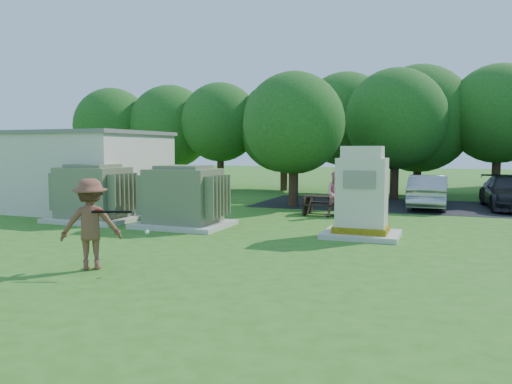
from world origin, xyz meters
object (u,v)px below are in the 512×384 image
at_px(batter, 91,224).
at_px(transformer_left, 94,194).
at_px(car_white, 351,189).
at_px(car_dark, 510,193).
at_px(person_at_picnic, 337,194).
at_px(picnic_table, 326,203).
at_px(car_silver_a, 428,192).
at_px(generator_cabinet, 362,197).
at_px(transformer_right, 184,198).

bearing_deg(batter, transformer_left, -85.12).
distance_m(car_white, car_dark, 6.88).
bearing_deg(car_dark, person_at_picnic, -145.54).
relative_size(transformer_left, picnic_table, 1.70).
bearing_deg(picnic_table, car_silver_a, 45.68).
height_order(car_white, car_silver_a, car_silver_a).
distance_m(picnic_table, person_at_picnic, 0.83).
bearing_deg(person_at_picnic, car_white, 77.97).
distance_m(transformer_left, picnic_table, 8.87).
bearing_deg(person_at_picnic, picnic_table, 119.38).
relative_size(picnic_table, car_dark, 0.35).
bearing_deg(batter, generator_cabinet, -162.21).
bearing_deg(car_dark, picnic_table, -150.38).
relative_size(picnic_table, car_silver_a, 0.39).
relative_size(generator_cabinet, car_dark, 0.54).
xyz_separation_m(transformer_left, batter, (4.72, -6.00, 0.02)).
xyz_separation_m(picnic_table, car_silver_a, (3.72, 3.81, 0.27)).
height_order(transformer_left, car_dark, transformer_left).
bearing_deg(batter, person_at_picnic, -141.72).
xyz_separation_m(transformer_left, picnic_table, (7.57, 4.60, -0.50)).
relative_size(generator_cabinet, person_at_picnic, 1.52).
relative_size(transformer_left, car_silver_a, 0.67).
relative_size(transformer_left, generator_cabinet, 1.11).
bearing_deg(transformer_right, generator_cabinet, 0.94).
xyz_separation_m(picnic_table, car_dark, (7.06, 4.72, 0.25)).
bearing_deg(transformer_right, car_silver_a, 47.95).
xyz_separation_m(generator_cabinet, person_at_picnic, (-1.56, 4.00, -0.30)).
distance_m(generator_cabinet, batter, 7.84).
xyz_separation_m(transformer_right, person_at_picnic, (4.38, 4.09, -0.08)).
relative_size(batter, car_white, 0.49).
height_order(transformer_left, generator_cabinet, generator_cabinet).
distance_m(generator_cabinet, car_white, 9.23).
distance_m(generator_cabinet, picnic_table, 5.01).
relative_size(picnic_table, batter, 0.89).
distance_m(person_at_picnic, car_white, 5.04).
bearing_deg(transformer_left, generator_cabinet, 0.58).
bearing_deg(batter, car_white, -134.63).
relative_size(transformer_right, person_at_picnic, 1.69).
bearing_deg(transformer_left, person_at_picnic, 26.87).
bearing_deg(car_silver_a, transformer_right, 48.67).
distance_m(person_at_picnic, car_silver_a, 5.38).
height_order(batter, car_dark, batter).
height_order(transformer_right, car_dark, transformer_right).
xyz_separation_m(person_at_picnic, car_white, (-0.33, 5.03, -0.20)).
bearing_deg(transformer_left, car_silver_a, 36.70).
xyz_separation_m(person_at_picnic, car_dark, (6.55, 5.23, -0.16)).
bearing_deg(car_dark, transformer_right, -143.67).
bearing_deg(picnic_table, transformer_left, -148.69).
height_order(transformer_left, person_at_picnic, transformer_left).
bearing_deg(person_at_picnic, car_dark, 22.80).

